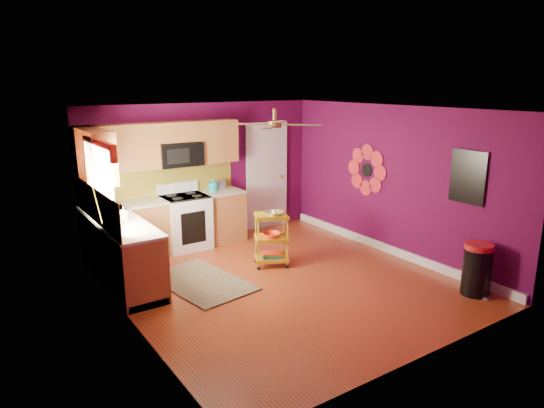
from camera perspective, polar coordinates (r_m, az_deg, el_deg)
ground at (r=7.25m, az=1.20°, el=-9.05°), size 5.00×5.00×0.00m
room_envelope at (r=6.79m, az=1.46°, el=3.77°), size 4.54×5.04×2.52m
lower_cabinets at (r=8.05m, az=-14.28°, el=-3.80°), size 2.81×2.31×0.94m
electric_range at (r=8.63m, az=-10.15°, el=-2.02°), size 0.76×0.66×1.13m
upper_cabinetry at (r=8.11m, az=-15.04°, el=6.20°), size 2.80×2.30×1.26m
left_window at (r=6.78m, az=-19.65°, el=3.83°), size 0.08×1.35×1.08m
panel_door at (r=9.64m, az=-0.64°, el=3.22°), size 0.95×0.11×2.15m
right_wall_art at (r=8.06m, az=15.79°, el=3.53°), size 0.04×2.74×1.04m
ceiling_fan at (r=6.85m, az=0.33°, el=9.42°), size 1.01×1.01×0.26m
shag_rug at (r=7.27m, az=-8.37°, el=-9.02°), size 1.22×1.75×0.02m
rolling_cart at (r=7.67m, az=-0.01°, el=-3.93°), size 0.62×0.55×0.92m
trash_can at (r=7.26m, az=22.95°, el=-7.08°), size 0.46×0.47×0.73m
teal_kettle at (r=8.84m, az=-6.95°, el=2.10°), size 0.18×0.18×0.21m
toaster at (r=8.95m, az=-6.31°, el=2.31°), size 0.22×0.15×0.18m
soap_bottle_a at (r=7.23m, az=-17.08°, el=-1.06°), size 0.09×0.09×0.20m
soap_bottle_b at (r=7.52m, az=-18.28°, el=-0.70°), size 0.13×0.13×0.16m
counter_dish at (r=7.88m, az=-19.47°, el=-0.48°), size 0.28×0.28×0.07m
counter_cup at (r=7.03m, az=-17.51°, el=-1.98°), size 0.11×0.11×0.09m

